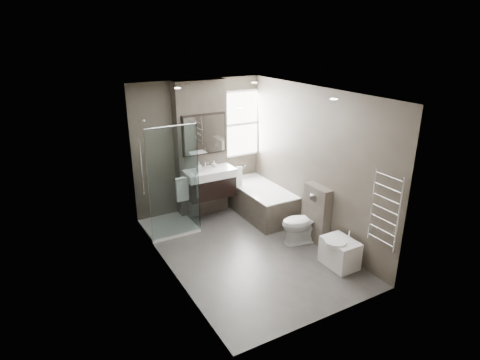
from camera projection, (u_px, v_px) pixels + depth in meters
room at (248, 177)px, 6.19m from camera, size 2.70×3.90×2.70m
vanity_pier at (201, 149)px, 7.64m from camera, size 1.00×0.25×2.60m
vanity at (210, 183)px, 7.55m from camera, size 0.95×0.47×0.66m
mirror_cabinet at (204, 134)px, 7.39m from camera, size 0.86×0.08×0.76m
towel_left at (182, 189)px, 7.28m from camera, size 0.24×0.06×0.44m
towel_right at (236, 179)px, 7.80m from camera, size 0.24×0.06×0.44m
shower_enclosure at (174, 204)px, 7.23m from camera, size 0.90×0.90×2.00m
bathtub at (260, 200)px, 7.86m from camera, size 0.75×1.60×0.57m
window at (240, 124)px, 8.00m from camera, size 0.98×0.06×1.33m
toilet at (303, 222)px, 6.80m from camera, size 0.80×0.56×0.74m
cistern_box at (317, 214)px, 6.82m from camera, size 0.19×0.55×1.00m
bidet at (340, 252)px, 6.16m from camera, size 0.47×0.55×0.57m
towel_radiator at (385, 209)px, 5.52m from camera, size 0.03×0.49×1.10m
soap_bottle_a at (199, 167)px, 7.32m from camera, size 0.08×0.08×0.19m
soap_bottle_b at (214, 164)px, 7.56m from camera, size 0.10×0.10×0.13m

